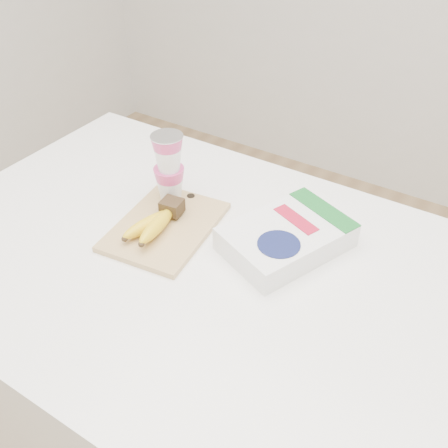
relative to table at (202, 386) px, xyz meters
name	(u,v)px	position (x,y,z in m)	size (l,w,h in m)	color
room	(189,93)	(0.00, 0.00, 0.86)	(4.00, 4.00, 4.00)	tan
table	(202,386)	(0.00, 0.00, 0.00)	(1.30, 0.87, 0.97)	white
cutting_board	(165,226)	(-0.12, 0.04, 0.49)	(0.21, 0.28, 0.01)	tan
bananas	(156,222)	(-0.12, 0.02, 0.52)	(0.08, 0.17, 0.05)	#382816
yogurt_stack	(169,166)	(-0.16, 0.13, 0.60)	(0.08, 0.08, 0.18)	white
cereal_box	(286,237)	(0.15, 0.13, 0.52)	(0.27, 0.32, 0.06)	white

